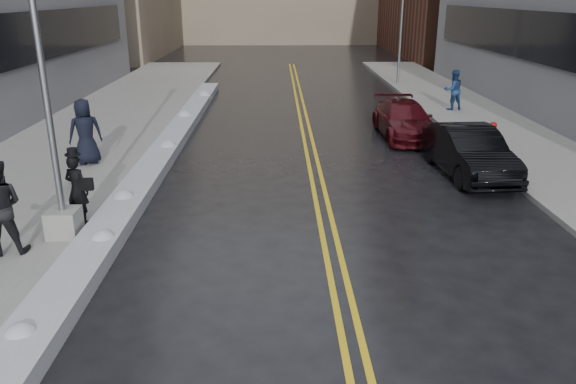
{
  "coord_description": "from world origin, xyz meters",
  "views": [
    {
      "loc": [
        1.35,
        -9.35,
        5.14
      ],
      "look_at": [
        1.56,
        1.51,
        1.3
      ],
      "focal_mm": 35.0,
      "sensor_mm": 36.0,
      "label": 1
    }
  ],
  "objects_px": {
    "pedestrian_east": "(453,90)",
    "car_black": "(469,152)",
    "pedestrian_fedora": "(77,190)",
    "car_maroon": "(404,120)",
    "pedestrian_c": "(85,132)",
    "traffic_signal": "(401,26)",
    "lamppost": "(51,129)",
    "fire_hydrant": "(493,131)"
  },
  "relations": [
    {
      "from": "pedestrian_east",
      "to": "car_black",
      "type": "bearing_deg",
      "value": 63.1
    },
    {
      "from": "pedestrian_fedora",
      "to": "car_maroon",
      "type": "relative_size",
      "value": 0.35
    },
    {
      "from": "pedestrian_c",
      "to": "car_maroon",
      "type": "xyz_separation_m",
      "value": [
        10.67,
        3.83,
        -0.5
      ]
    },
    {
      "from": "pedestrian_fedora",
      "to": "car_black",
      "type": "bearing_deg",
      "value": -138.59
    },
    {
      "from": "pedestrian_fedora",
      "to": "pedestrian_east",
      "type": "height_order",
      "value": "pedestrian_east"
    },
    {
      "from": "pedestrian_fedora",
      "to": "traffic_signal",
      "type": "bearing_deg",
      "value": -98.01
    },
    {
      "from": "car_black",
      "to": "car_maroon",
      "type": "relative_size",
      "value": 0.97
    },
    {
      "from": "car_maroon",
      "to": "lamppost",
      "type": "bearing_deg",
      "value": -136.03
    },
    {
      "from": "traffic_signal",
      "to": "car_maroon",
      "type": "relative_size",
      "value": 1.32
    },
    {
      "from": "car_black",
      "to": "car_maroon",
      "type": "xyz_separation_m",
      "value": [
        -0.88,
        4.8,
        -0.07
      ]
    },
    {
      "from": "pedestrian_fedora",
      "to": "pedestrian_c",
      "type": "bearing_deg",
      "value": -53.69
    },
    {
      "from": "pedestrian_c",
      "to": "pedestrian_east",
      "type": "xyz_separation_m",
      "value": [
        13.86,
        8.39,
        -0.11
      ]
    },
    {
      "from": "pedestrian_fedora",
      "to": "car_black",
      "type": "height_order",
      "value": "pedestrian_fedora"
    },
    {
      "from": "fire_hydrant",
      "to": "pedestrian_fedora",
      "type": "xyz_separation_m",
      "value": [
        -12.2,
        -7.26,
        0.41
      ]
    },
    {
      "from": "pedestrian_east",
      "to": "pedestrian_fedora",
      "type": "bearing_deg",
      "value": 33.43
    },
    {
      "from": "lamppost",
      "to": "pedestrian_fedora",
      "type": "relative_size",
      "value": 4.72
    },
    {
      "from": "pedestrian_east",
      "to": "lamppost",
      "type": "bearing_deg",
      "value": 34.75
    },
    {
      "from": "lamppost",
      "to": "car_black",
      "type": "relative_size",
      "value": 1.72
    },
    {
      "from": "fire_hydrant",
      "to": "pedestrian_fedora",
      "type": "bearing_deg",
      "value": -149.24
    },
    {
      "from": "traffic_signal",
      "to": "pedestrian_fedora",
      "type": "xyz_separation_m",
      "value": [
        -11.7,
        -21.26,
        -2.44
      ]
    },
    {
      "from": "pedestrian_fedora",
      "to": "pedestrian_east",
      "type": "bearing_deg",
      "value": -112.69
    },
    {
      "from": "traffic_signal",
      "to": "pedestrian_c",
      "type": "relative_size",
      "value": 2.96
    },
    {
      "from": "pedestrian_fedora",
      "to": "car_black",
      "type": "distance_m",
      "value": 10.92
    },
    {
      "from": "traffic_signal",
      "to": "car_maroon",
      "type": "xyz_separation_m",
      "value": [
        -2.36,
        -12.62,
        -2.74
      ]
    },
    {
      "from": "lamppost",
      "to": "pedestrian_c",
      "type": "height_order",
      "value": "lamppost"
    },
    {
      "from": "fire_hydrant",
      "to": "car_maroon",
      "type": "xyz_separation_m",
      "value": [
        -2.86,
        1.38,
        0.11
      ]
    },
    {
      "from": "fire_hydrant",
      "to": "traffic_signal",
      "type": "xyz_separation_m",
      "value": [
        -0.5,
        14.0,
        2.85
      ]
    },
    {
      "from": "lamppost",
      "to": "traffic_signal",
      "type": "height_order",
      "value": "lamppost"
    },
    {
      "from": "pedestrian_fedora",
      "to": "car_black",
      "type": "relative_size",
      "value": 0.36
    },
    {
      "from": "car_black",
      "to": "lamppost",
      "type": "bearing_deg",
      "value": -159.83
    },
    {
      "from": "pedestrian_c",
      "to": "car_black",
      "type": "xyz_separation_m",
      "value": [
        11.56,
        -0.97,
        -0.43
      ]
    },
    {
      "from": "pedestrian_east",
      "to": "car_black",
      "type": "distance_m",
      "value": 9.64
    },
    {
      "from": "pedestrian_fedora",
      "to": "car_maroon",
      "type": "xyz_separation_m",
      "value": [
        9.34,
        8.64,
        -0.3
      ]
    },
    {
      "from": "lamppost",
      "to": "traffic_signal",
      "type": "bearing_deg",
      "value": 61.79
    },
    {
      "from": "pedestrian_c",
      "to": "pedestrian_east",
      "type": "bearing_deg",
      "value": -172.64
    },
    {
      "from": "traffic_signal",
      "to": "pedestrian_east",
      "type": "height_order",
      "value": "traffic_signal"
    },
    {
      "from": "pedestrian_c",
      "to": "pedestrian_fedora",
      "type": "bearing_deg",
      "value": 81.67
    },
    {
      "from": "fire_hydrant",
      "to": "traffic_signal",
      "type": "height_order",
      "value": "traffic_signal"
    },
    {
      "from": "traffic_signal",
      "to": "pedestrian_fedora",
      "type": "height_order",
      "value": "traffic_signal"
    },
    {
      "from": "pedestrian_east",
      "to": "car_black",
      "type": "xyz_separation_m",
      "value": [
        -2.3,
        -9.36,
        -0.32
      ]
    },
    {
      "from": "pedestrian_east",
      "to": "pedestrian_c",
      "type": "bearing_deg",
      "value": 18.11
    },
    {
      "from": "pedestrian_fedora",
      "to": "pedestrian_east",
      "type": "relative_size",
      "value": 0.9
    }
  ]
}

